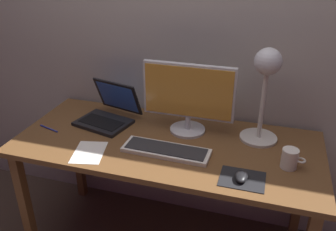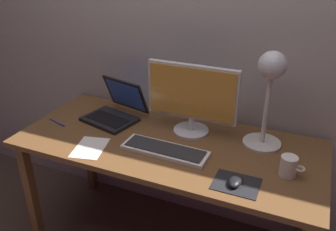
{
  "view_description": "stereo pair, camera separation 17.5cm",
  "coord_description": "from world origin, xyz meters",
  "px_view_note": "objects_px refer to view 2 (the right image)",
  "views": [
    {
      "loc": [
        0.48,
        -1.55,
        1.7
      ],
      "look_at": [
        0.02,
        -0.05,
        0.92
      ],
      "focal_mm": 38.06,
      "sensor_mm": 36.0,
      "label": 1
    },
    {
      "loc": [
        0.64,
        -1.49,
        1.7
      ],
      "look_at": [
        0.02,
        -0.05,
        0.92
      ],
      "focal_mm": 38.06,
      "sensor_mm": 36.0,
      "label": 2
    }
  ],
  "objects_px": {
    "mouse": "(235,181)",
    "coffee_mug": "(289,166)",
    "laptop": "(117,107)",
    "desk_lamp": "(270,83)",
    "keyboard_main": "(165,150)",
    "monitor": "(192,97)",
    "pen": "(57,122)"
  },
  "relations": [
    {
      "from": "desk_lamp",
      "to": "pen",
      "type": "distance_m",
      "value": 1.21
    },
    {
      "from": "laptop",
      "to": "mouse",
      "type": "relative_size",
      "value": 3.72
    },
    {
      "from": "monitor",
      "to": "laptop",
      "type": "height_order",
      "value": "monitor"
    },
    {
      "from": "laptop",
      "to": "mouse",
      "type": "height_order",
      "value": "laptop"
    },
    {
      "from": "coffee_mug",
      "to": "keyboard_main",
      "type": "bearing_deg",
      "value": -176.02
    },
    {
      "from": "laptop",
      "to": "coffee_mug",
      "type": "xyz_separation_m",
      "value": [
        1.01,
        -0.21,
        -0.01
      ]
    },
    {
      "from": "coffee_mug",
      "to": "pen",
      "type": "xyz_separation_m",
      "value": [
        -1.29,
        -0.0,
        -0.04
      ]
    },
    {
      "from": "monitor",
      "to": "desk_lamp",
      "type": "distance_m",
      "value": 0.41
    },
    {
      "from": "keyboard_main",
      "to": "laptop",
      "type": "relative_size",
      "value": 1.24
    },
    {
      "from": "keyboard_main",
      "to": "mouse",
      "type": "height_order",
      "value": "mouse"
    },
    {
      "from": "laptop",
      "to": "coffee_mug",
      "type": "distance_m",
      "value": 1.03
    },
    {
      "from": "laptop",
      "to": "coffee_mug",
      "type": "height_order",
      "value": "laptop"
    },
    {
      "from": "mouse",
      "to": "coffee_mug",
      "type": "xyz_separation_m",
      "value": [
        0.2,
        0.16,
        0.03
      ]
    },
    {
      "from": "laptop",
      "to": "desk_lamp",
      "type": "bearing_deg",
      "value": 1.35
    },
    {
      "from": "laptop",
      "to": "desk_lamp",
      "type": "height_order",
      "value": "desk_lamp"
    },
    {
      "from": "keyboard_main",
      "to": "pen",
      "type": "height_order",
      "value": "keyboard_main"
    },
    {
      "from": "pen",
      "to": "laptop",
      "type": "bearing_deg",
      "value": 36.48
    },
    {
      "from": "keyboard_main",
      "to": "laptop",
      "type": "height_order",
      "value": "laptop"
    },
    {
      "from": "mouse",
      "to": "keyboard_main",
      "type": "bearing_deg",
      "value": 162.48
    },
    {
      "from": "pen",
      "to": "keyboard_main",
      "type": "bearing_deg",
      "value": -3.26
    },
    {
      "from": "laptop",
      "to": "desk_lamp",
      "type": "distance_m",
      "value": 0.9
    },
    {
      "from": "keyboard_main",
      "to": "laptop",
      "type": "distance_m",
      "value": 0.49
    },
    {
      "from": "desk_lamp",
      "to": "mouse",
      "type": "xyz_separation_m",
      "value": [
        -0.05,
        -0.39,
        -0.32
      ]
    },
    {
      "from": "keyboard_main",
      "to": "coffee_mug",
      "type": "relative_size",
      "value": 4.01
    },
    {
      "from": "keyboard_main",
      "to": "pen",
      "type": "distance_m",
      "value": 0.7
    },
    {
      "from": "desk_lamp",
      "to": "monitor",
      "type": "bearing_deg",
      "value": -176.7
    },
    {
      "from": "coffee_mug",
      "to": "pen",
      "type": "distance_m",
      "value": 1.29
    },
    {
      "from": "keyboard_main",
      "to": "pen",
      "type": "relative_size",
      "value": 3.17
    },
    {
      "from": "monitor",
      "to": "coffee_mug",
      "type": "relative_size",
      "value": 4.47
    },
    {
      "from": "laptop",
      "to": "coffee_mug",
      "type": "bearing_deg",
      "value": -11.71
    },
    {
      "from": "laptop",
      "to": "mouse",
      "type": "bearing_deg",
      "value": -24.75
    },
    {
      "from": "laptop",
      "to": "desk_lamp",
      "type": "xyz_separation_m",
      "value": [
        0.85,
        0.02,
        0.28
      ]
    }
  ]
}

